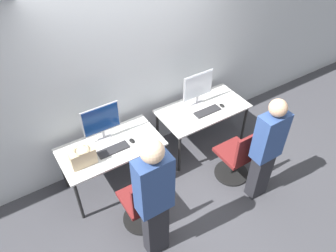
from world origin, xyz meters
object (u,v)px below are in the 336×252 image
at_px(monitor_right, 198,87).
at_px(person_right, 267,148).
at_px(keyboard_left, 113,150).
at_px(person_left, 154,198).
at_px(mouse_left, 132,141).
at_px(office_chair_right, 237,158).
at_px(monitor_left, 101,121).
at_px(office_chair_left, 143,204).
at_px(keyboard_right, 207,111).
at_px(handbag, 83,157).
at_px(mouse_right, 222,105).

distance_m(monitor_right, person_right, 1.32).
relative_size(keyboard_left, person_right, 0.26).
bearing_deg(person_right, person_left, 178.75).
relative_size(mouse_left, office_chair_right, 0.10).
distance_m(monitor_left, office_chair_left, 1.13).
height_order(monitor_right, office_chair_right, monitor_right).
distance_m(monitor_left, keyboard_right, 1.51).
bearing_deg(keyboard_left, person_right, -35.54).
distance_m(monitor_right, keyboard_right, 0.36).
bearing_deg(handbag, monitor_right, 7.67).
bearing_deg(person_right, handbag, 150.82).
relative_size(person_left, person_right, 1.10).
bearing_deg(mouse_right, handbag, 179.69).
xyz_separation_m(monitor_left, mouse_right, (1.71, -0.30, -0.26)).
distance_m(keyboard_right, mouse_right, 0.26).
xyz_separation_m(keyboard_right, mouse_right, (0.26, -0.01, 0.01)).
height_order(person_left, monitor_right, person_left).
relative_size(person_left, office_chair_right, 1.91).
distance_m(person_left, office_chair_right, 1.62).
height_order(keyboard_left, mouse_left, mouse_left).
xyz_separation_m(mouse_right, office_chair_right, (-0.25, -0.68, -0.35)).
distance_m(person_left, mouse_right, 2.02).
xyz_separation_m(keyboard_left, mouse_right, (1.71, -0.03, 0.01)).
relative_size(office_chair_left, handbag, 2.98).
relative_size(monitor_right, office_chair_right, 0.56).
relative_size(mouse_left, mouse_right, 1.00).
height_order(monitor_right, handbag, monitor_right).
distance_m(mouse_left, office_chair_right, 1.44).
height_order(keyboard_left, monitor_right, monitor_right).
bearing_deg(handbag, office_chair_left, -58.38).
height_order(keyboard_right, handbag, handbag).
relative_size(office_chair_left, person_right, 0.58).
distance_m(keyboard_left, mouse_right, 1.71).
bearing_deg(monitor_right, office_chair_left, -147.59).
distance_m(person_left, handbag, 1.10).
relative_size(monitor_left, handbag, 1.66).
distance_m(office_chair_left, monitor_right, 1.80).
xyz_separation_m(office_chair_right, person_right, (0.06, -0.37, 0.47)).
relative_size(monitor_right, person_right, 0.32).
bearing_deg(mouse_right, person_right, -100.55).
bearing_deg(monitor_right, person_right, -87.37).
xyz_separation_m(monitor_right, keyboard_right, (0.00, -0.25, -0.26)).
bearing_deg(mouse_right, keyboard_right, 177.35).
xyz_separation_m(monitor_right, person_right, (0.06, -1.31, -0.14)).
bearing_deg(monitor_left, person_right, -41.80).
bearing_deg(person_right, keyboard_right, 93.24).
height_order(keyboard_right, office_chair_right, office_chair_right).
height_order(person_left, office_chair_right, person_left).
bearing_deg(mouse_left, person_right, -41.30).
bearing_deg(person_right, monitor_left, 138.20).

